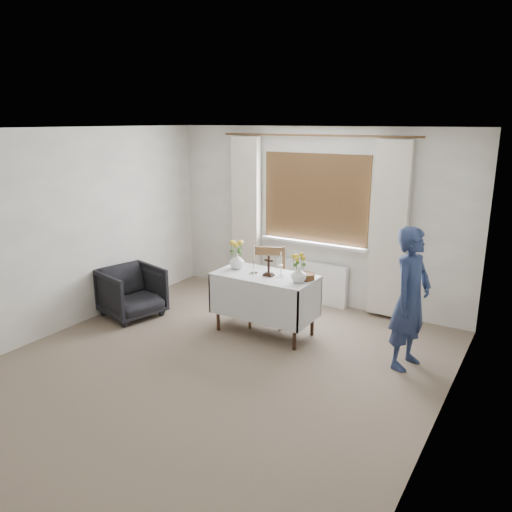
{
  "coord_description": "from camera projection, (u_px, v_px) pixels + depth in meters",
  "views": [
    {
      "loc": [
        2.91,
        -3.88,
        2.58
      ],
      "look_at": [
        -0.02,
        0.92,
        1.04
      ],
      "focal_mm": 35.0,
      "sensor_mm": 36.0,
      "label": 1
    }
  ],
  "objects": [
    {
      "name": "radiator",
      "position": [
        311.0,
        282.0,
        7.25
      ],
      "size": [
        1.1,
        0.1,
        0.6
      ],
      "primitive_type": "cube",
      "color": "white",
      "rests_on": "ground"
    },
    {
      "name": "wicker_basket",
      "position": [
        306.0,
        276.0,
        5.87
      ],
      "size": [
        0.25,
        0.25,
        0.07
      ],
      "primitive_type": "cylinder",
      "rotation": [
        0.0,
        0.0,
        -0.37
      ],
      "color": "brown",
      "rests_on": "altar_table"
    },
    {
      "name": "person",
      "position": [
        410.0,
        299.0,
        5.24
      ],
      "size": [
        0.48,
        0.63,
        1.53
      ],
      "primitive_type": "imported",
      "rotation": [
        0.0,
        0.0,
        1.36
      ],
      "color": "navy",
      "rests_on": "ground"
    },
    {
      "name": "wooden_cross",
      "position": [
        269.0,
        266.0,
        5.98
      ],
      "size": [
        0.12,
        0.09,
        0.26
      ],
      "primitive_type": null,
      "rotation": [
        0.0,
        0.0,
        -0.01
      ],
      "color": "black",
      "rests_on": "altar_table"
    },
    {
      "name": "armchair",
      "position": [
        132.0,
        292.0,
        6.71
      ],
      "size": [
        0.9,
        0.88,
        0.68
      ],
      "primitive_type": "imported",
      "rotation": [
        0.0,
        0.0,
        1.33
      ],
      "color": "black",
      "rests_on": "ground"
    },
    {
      "name": "wooden_chair",
      "position": [
        267.0,
        287.0,
        6.43
      ],
      "size": [
        0.61,
        0.61,
        0.99
      ],
      "primitive_type": null,
      "rotation": [
        0.0,
        0.0,
        0.42
      ],
      "color": "brown",
      "rests_on": "ground"
    },
    {
      "name": "ground",
      "position": [
        213.0,
        369.0,
        5.34
      ],
      "size": [
        5.0,
        5.0,
        0.0
      ],
      "primitive_type": "plane",
      "color": "gray",
      "rests_on": "ground"
    },
    {
      "name": "altar_table",
      "position": [
        265.0,
        304.0,
        6.16
      ],
      "size": [
        1.24,
        0.64,
        0.76
      ],
      "primitive_type": "cube",
      "color": "silver",
      "rests_on": "ground"
    },
    {
      "name": "flower_vase_right",
      "position": [
        299.0,
        274.0,
        5.76
      ],
      "size": [
        0.22,
        0.22,
        0.19
      ],
      "primitive_type": "imported",
      "rotation": [
        0.0,
        0.0,
        0.21
      ],
      "color": "white",
      "rests_on": "altar_table"
    },
    {
      "name": "candlestick_left",
      "position": [
        254.0,
        260.0,
        6.05
      ],
      "size": [
        0.12,
        0.12,
        0.36
      ],
      "primitive_type": null,
      "rotation": [
        0.0,
        0.0,
        -0.21
      ],
      "color": "silver",
      "rests_on": "altar_table"
    },
    {
      "name": "candlestick_right",
      "position": [
        281.0,
        264.0,
        5.95
      ],
      "size": [
        0.1,
        0.1,
        0.3
      ],
      "primitive_type": null,
      "rotation": [
        0.0,
        0.0,
        0.23
      ],
      "color": "silver",
      "rests_on": "altar_table"
    },
    {
      "name": "flower_vase_left",
      "position": [
        237.0,
        261.0,
        6.29
      ],
      "size": [
        0.25,
        0.25,
        0.2
      ],
      "primitive_type": "imported",
      "rotation": [
        0.0,
        0.0,
        -0.41
      ],
      "color": "white",
      "rests_on": "altar_table"
    }
  ]
}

